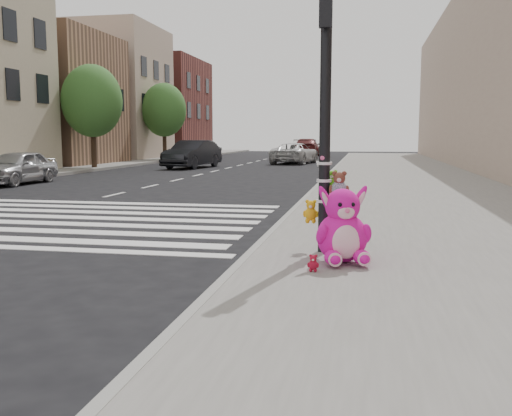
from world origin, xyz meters
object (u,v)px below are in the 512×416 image
(pink_bunny, at_px, (343,231))
(car_dark_far, at_px, (192,154))
(car_silver_far, at_px, (17,167))
(car_white_near, at_px, (295,153))
(signal_pole, at_px, (327,137))
(red_teddy, at_px, (313,263))

(pink_bunny, distance_m, car_dark_far, 25.32)
(pink_bunny, height_order, car_silver_far, car_silver_far)
(pink_bunny, xyz_separation_m, car_white_near, (-4.34, 29.76, 0.10))
(signal_pole, height_order, car_silver_far, signal_pole)
(car_dark_far, bearing_deg, car_silver_far, -97.39)
(car_white_near, bearing_deg, car_dark_far, 59.98)
(car_white_near, bearing_deg, red_teddy, 106.50)
(signal_pole, xyz_separation_m, car_silver_far, (-12.43, 11.16, -1.17))
(red_teddy, height_order, car_silver_far, car_silver_far)
(signal_pole, distance_m, car_silver_far, 16.74)
(red_teddy, xyz_separation_m, car_silver_far, (-12.37, 12.47, 0.39))
(pink_bunny, relative_size, car_silver_far, 0.28)
(car_dark_far, bearing_deg, red_teddy, -60.92)
(pink_bunny, distance_m, car_silver_far, 17.39)
(car_dark_far, bearing_deg, signal_pole, -59.73)
(car_white_near, bearing_deg, pink_bunny, 107.28)
(car_silver_far, bearing_deg, pink_bunny, -43.10)
(pink_bunny, distance_m, red_teddy, 0.75)
(car_dark_far, xyz_separation_m, car_white_near, (5.07, 6.26, -0.11))
(pink_bunny, xyz_separation_m, car_silver_far, (-12.71, 11.87, 0.07))
(car_white_near, bearing_deg, car_silver_far, 73.91)
(signal_pole, bearing_deg, car_silver_far, 138.07)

